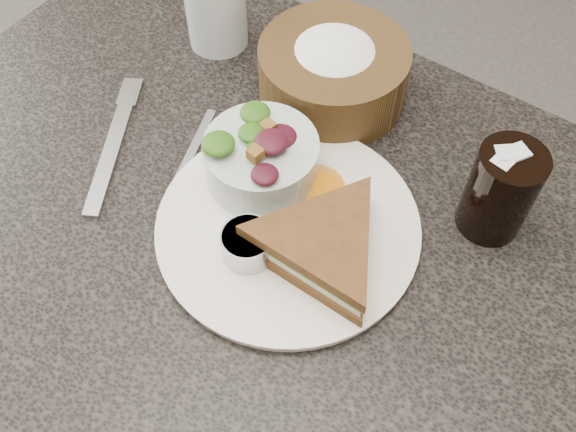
# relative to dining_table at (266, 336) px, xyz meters

# --- Properties ---
(floor) EXTENTS (6.00, 6.00, 0.00)m
(floor) POSITION_rel_dining_table_xyz_m (0.00, 0.00, -0.38)
(floor) COLOR #565250
(floor) RESTS_ON ground
(dining_table) EXTENTS (1.00, 0.70, 0.75)m
(dining_table) POSITION_rel_dining_table_xyz_m (0.00, 0.00, 0.00)
(dining_table) COLOR black
(dining_table) RESTS_ON floor
(dinner_plate) EXTENTS (0.30, 0.30, 0.01)m
(dinner_plate) POSITION_rel_dining_table_xyz_m (0.05, -0.00, 0.38)
(dinner_plate) COLOR silver
(dinner_plate) RESTS_ON dining_table
(sandwich) EXTENTS (0.19, 0.19, 0.05)m
(sandwich) POSITION_rel_dining_table_xyz_m (0.10, -0.02, 0.41)
(sandwich) COLOR brown
(sandwich) RESTS_ON dinner_plate
(salad_bowl) EXTENTS (0.18, 0.18, 0.08)m
(salad_bowl) POSITION_rel_dining_table_xyz_m (-0.02, 0.04, 0.43)
(salad_bowl) COLOR #AAB8B2
(salad_bowl) RESTS_ON dinner_plate
(dressing_ramekin) EXTENTS (0.08, 0.08, 0.04)m
(dressing_ramekin) POSITION_rel_dining_table_xyz_m (0.03, -0.06, 0.41)
(dressing_ramekin) COLOR #A3A6AB
(dressing_ramekin) RESTS_ON dinner_plate
(orange_wedge) EXTENTS (0.09, 0.09, 0.03)m
(orange_wedge) POSITION_rel_dining_table_xyz_m (0.04, 0.06, 0.40)
(orange_wedge) COLOR orange
(orange_wedge) RESTS_ON dinner_plate
(fork) EXTENTS (0.12, 0.19, 0.01)m
(fork) POSITION_rel_dining_table_xyz_m (-0.21, -0.03, 0.38)
(fork) COLOR #B7B8B8
(fork) RESTS_ON dining_table
(knife) EXTENTS (0.07, 0.17, 0.00)m
(knife) POSITION_rel_dining_table_xyz_m (-0.12, 0.01, 0.38)
(knife) COLOR #999CA5
(knife) RESTS_ON dining_table
(bread_basket) EXTENTS (0.25, 0.25, 0.11)m
(bread_basket) POSITION_rel_dining_table_xyz_m (-0.03, 0.21, 0.43)
(bread_basket) COLOR #49361A
(bread_basket) RESTS_ON dining_table
(cola_glass) EXTENTS (0.09, 0.09, 0.13)m
(cola_glass) POSITION_rel_dining_table_xyz_m (0.23, 0.14, 0.44)
(cola_glass) COLOR black
(cola_glass) RESTS_ON dining_table
(water_glass) EXTENTS (0.11, 0.11, 0.13)m
(water_glass) POSITION_rel_dining_table_xyz_m (-0.22, 0.21, 0.44)
(water_glass) COLOR silver
(water_glass) RESTS_ON dining_table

